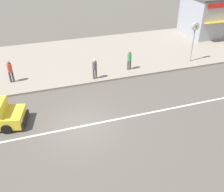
{
  "coord_description": "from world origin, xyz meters",
  "views": [
    {
      "loc": [
        -2.21,
        -12.14,
        9.57
      ],
      "look_at": [
        2.29,
        1.44,
        0.8
      ],
      "focal_mm": 42.0,
      "sensor_mm": 36.0,
      "label": 1
    }
  ],
  "objects_px": {
    "pedestrian_near_clock": "(129,59)",
    "pedestrian_mid_kerb": "(95,67)",
    "pedestrian_by_shop": "(10,70)",
    "shopfront_mid_block": "(208,15)",
    "street_clock": "(194,33)"
  },
  "relations": [
    {
      "from": "pedestrian_by_shop",
      "to": "shopfront_mid_block",
      "type": "relative_size",
      "value": 0.33
    },
    {
      "from": "pedestrian_near_clock",
      "to": "pedestrian_mid_kerb",
      "type": "xyz_separation_m",
      "value": [
        -3.09,
        -0.69,
        0.01
      ]
    },
    {
      "from": "pedestrian_mid_kerb",
      "to": "street_clock",
      "type": "bearing_deg",
      "value": 3.77
    },
    {
      "from": "shopfront_mid_block",
      "to": "pedestrian_near_clock",
      "type": "bearing_deg",
      "value": -152.9
    },
    {
      "from": "shopfront_mid_block",
      "to": "pedestrian_mid_kerb",
      "type": "bearing_deg",
      "value": -155.72
    },
    {
      "from": "pedestrian_near_clock",
      "to": "street_clock",
      "type": "bearing_deg",
      "value": -1.12
    },
    {
      "from": "street_clock",
      "to": "pedestrian_near_clock",
      "type": "xyz_separation_m",
      "value": [
        -5.72,
        0.11,
        -1.61
      ]
    },
    {
      "from": "pedestrian_near_clock",
      "to": "pedestrian_by_shop",
      "type": "xyz_separation_m",
      "value": [
        -9.15,
        0.74,
        0.08
      ]
    },
    {
      "from": "street_clock",
      "to": "pedestrian_mid_kerb",
      "type": "relative_size",
      "value": 2.12
    },
    {
      "from": "pedestrian_near_clock",
      "to": "pedestrian_by_shop",
      "type": "distance_m",
      "value": 9.18
    },
    {
      "from": "street_clock",
      "to": "pedestrian_near_clock",
      "type": "height_order",
      "value": "street_clock"
    },
    {
      "from": "street_clock",
      "to": "pedestrian_mid_kerb",
      "type": "xyz_separation_m",
      "value": [
        -8.8,
        -0.58,
        -1.61
      ]
    },
    {
      "from": "pedestrian_near_clock",
      "to": "shopfront_mid_block",
      "type": "bearing_deg",
      "value": 27.1
    },
    {
      "from": "pedestrian_near_clock",
      "to": "pedestrian_mid_kerb",
      "type": "relative_size",
      "value": 0.99
    },
    {
      "from": "pedestrian_mid_kerb",
      "to": "pedestrian_by_shop",
      "type": "height_order",
      "value": "pedestrian_by_shop"
    }
  ]
}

